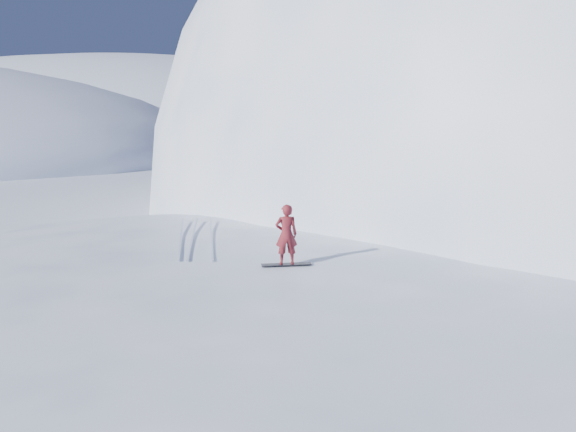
% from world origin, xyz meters
% --- Properties ---
extents(ground, '(400.00, 400.00, 0.00)m').
position_xyz_m(ground, '(0.00, 0.00, 0.00)').
color(ground, white).
rests_on(ground, ground).
extents(near_ridge, '(36.00, 28.00, 4.80)m').
position_xyz_m(near_ridge, '(1.00, 3.00, 0.00)').
color(near_ridge, white).
rests_on(near_ridge, ground).
extents(peak_shoulder, '(28.00, 24.00, 18.00)m').
position_xyz_m(peak_shoulder, '(10.00, 20.00, 0.00)').
color(peak_shoulder, white).
rests_on(peak_shoulder, ground).
extents(far_ridge_c, '(140.00, 90.00, 36.00)m').
position_xyz_m(far_ridge_c, '(-40.00, 110.00, 0.00)').
color(far_ridge_c, white).
rests_on(far_ridge_c, ground).
extents(wind_bumps, '(16.00, 14.40, 1.00)m').
position_xyz_m(wind_bumps, '(-0.56, 2.12, 0.00)').
color(wind_bumps, white).
rests_on(wind_bumps, ground).
extents(snowboard, '(1.33, 0.47, 0.02)m').
position_xyz_m(snowboard, '(1.85, 1.20, 2.41)').
color(snowboard, black).
rests_on(snowboard, near_ridge).
extents(snowboarder, '(0.63, 0.47, 1.57)m').
position_xyz_m(snowboarder, '(1.85, 1.20, 3.21)').
color(snowboarder, maroon).
rests_on(snowboarder, snowboard).
extents(board_tracks, '(2.21, 5.93, 0.04)m').
position_xyz_m(board_tracks, '(-1.21, 4.41, 2.42)').
color(board_tracks, silver).
rests_on(board_tracks, ground).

